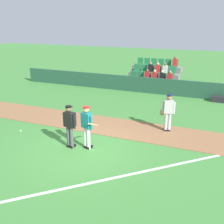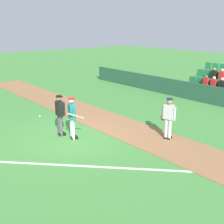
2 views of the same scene
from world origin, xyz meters
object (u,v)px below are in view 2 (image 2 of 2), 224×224
(batter_teal_jersey, at_px, (72,117))
(runner_grey_jersey, at_px, (168,117))
(umpire_home_plate, at_px, (60,113))
(baseball, at_px, (40,116))

(batter_teal_jersey, distance_m, runner_grey_jersey, 3.90)
(umpire_home_plate, relative_size, baseball, 23.78)
(umpire_home_plate, bearing_deg, runner_grey_jersey, 43.90)
(runner_grey_jersey, relative_size, baseball, 23.78)
(batter_teal_jersey, height_order, umpire_home_plate, same)
(batter_teal_jersey, distance_m, baseball, 3.78)
(umpire_home_plate, height_order, baseball, umpire_home_plate)
(umpire_home_plate, bearing_deg, batter_teal_jersey, 14.31)
(runner_grey_jersey, bearing_deg, batter_teal_jersey, -131.11)
(umpire_home_plate, distance_m, runner_grey_jersey, 4.49)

